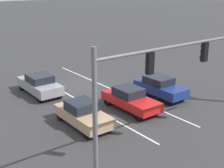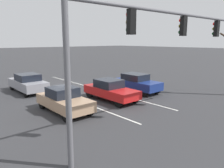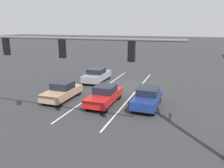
{
  "view_description": "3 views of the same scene",
  "coord_description": "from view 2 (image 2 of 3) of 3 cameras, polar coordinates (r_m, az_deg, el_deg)",
  "views": [
    {
      "loc": [
        12.63,
        21.19,
        8.27
      ],
      "look_at": [
        0.6,
        5.34,
        1.71
      ],
      "focal_mm": 50.0,
      "sensor_mm": 36.0,
      "label": 1
    },
    {
      "loc": [
        9.87,
        18.0,
        4.27
      ],
      "look_at": [
        0.02,
        6.74,
        1.29
      ],
      "focal_mm": 35.0,
      "sensor_mm": 36.0,
      "label": 2
    },
    {
      "loc": [
        -6.32,
        21.85,
        6.11
      ],
      "look_at": [
        -0.46,
        5.34,
        1.46
      ],
      "focal_mm": 35.0,
      "sensor_mm": 36.0,
      "label": 3
    }
  ],
  "objects": [
    {
      "name": "ground_plane",
      "position": [
        20.96,
        -12.18,
        -0.72
      ],
      "size": [
        240.0,
        240.0,
        0.0
      ],
      "primitive_type": "plane",
      "color": "#333335"
    },
    {
      "name": "lane_stripe_left_divider",
      "position": [
        19.82,
        -4.33,
        -1.17
      ],
      "size": [
        0.12,
        16.97,
        0.01
      ],
      "primitive_type": "cube",
      "color": "silver",
      "rests_on": "ground_plane"
    },
    {
      "name": "car_tan_rightlane_front",
      "position": [
        13.55,
        -12.43,
        -4.11
      ],
      "size": [
        1.77,
        4.15,
        1.51
      ],
      "color": "tan",
      "rests_on": "ground_plane"
    },
    {
      "name": "car_red_midlane_front",
      "position": [
        15.77,
        -0.42,
        -1.55
      ],
      "size": [
        1.74,
        4.42,
        1.51
      ],
      "color": "red",
      "rests_on": "ground_plane"
    },
    {
      "name": "lane_stripe_center_divider",
      "position": [
        18.03,
        -13.06,
        -2.69
      ],
      "size": [
        0.12,
        16.97,
        0.01
      ],
      "primitive_type": "cube",
      "color": "silver",
      "rests_on": "ground_plane"
    },
    {
      "name": "car_navy_leftlane_front",
      "position": [
        18.44,
        6.44,
        0.36
      ],
      "size": [
        1.76,
        4.13,
        1.54
      ],
      "color": "navy",
      "rests_on": "ground_plane"
    },
    {
      "name": "traffic_signal_gantry",
      "position": [
        9.87,
        11.39,
        12.58
      ],
      "size": [
        12.78,
        0.37,
        6.04
      ],
      "color": "slate",
      "rests_on": "ground_plane"
    },
    {
      "name": "car_gray_rightlane_second",
      "position": [
        19.67,
        -21.13,
        0.28
      ],
      "size": [
        1.86,
        4.5,
        1.54
      ],
      "color": "gray",
      "rests_on": "ground_plane"
    }
  ]
}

